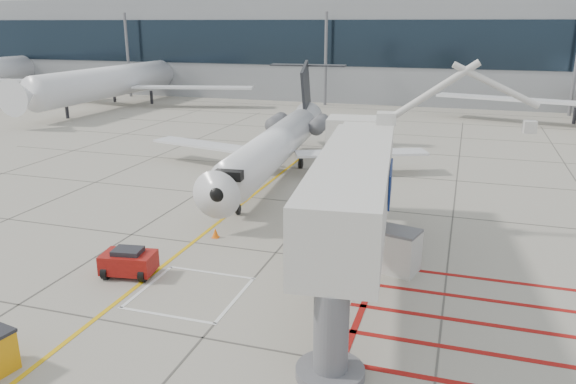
% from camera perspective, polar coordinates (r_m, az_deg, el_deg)
% --- Properties ---
extents(ground_plane, '(260.00, 260.00, 0.00)m').
position_cam_1_polar(ground_plane, '(23.87, -4.42, -9.77)').
color(ground_plane, '#9B9686').
rests_on(ground_plane, ground).
extents(regional_jet, '(24.26, 29.54, 7.30)m').
position_cam_1_polar(regional_jet, '(37.85, -2.16, 6.14)').
color(regional_jet, white).
rests_on(regional_jet, ground_plane).
extents(jet_bridge, '(10.90, 19.72, 7.55)m').
position_cam_1_polar(jet_bridge, '(22.78, 6.58, -0.90)').
color(jet_bridge, silver).
rests_on(jet_bridge, ground_plane).
extents(pushback_tug, '(2.45, 1.74, 1.32)m').
position_cam_1_polar(pushback_tug, '(25.70, -15.89, -6.78)').
color(pushback_tug, maroon).
rests_on(pushback_tug, ground_plane).
extents(baggage_cart, '(1.89, 1.45, 1.05)m').
position_cam_1_polar(baggage_cart, '(27.50, 3.09, -4.83)').
color(baggage_cart, '#5B5A5F').
rests_on(baggage_cart, ground_plane).
extents(ground_power_unit, '(2.74, 2.02, 1.94)m').
position_cam_1_polar(ground_power_unit, '(25.60, 10.38, -5.73)').
color(ground_power_unit, beige).
rests_on(ground_power_unit, ground_plane).
extents(cone_nose, '(0.37, 0.37, 0.51)m').
position_cam_1_polar(cone_nose, '(29.29, -7.39, -4.14)').
color(cone_nose, '#FF650D').
rests_on(cone_nose, ground_plane).
extents(cone_side, '(0.40, 0.40, 0.56)m').
position_cam_1_polar(cone_side, '(30.18, 1.85, -3.31)').
color(cone_side, '#F1440C').
rests_on(cone_side, ground_plane).
extents(terminal_building, '(180.00, 28.00, 14.00)m').
position_cam_1_polar(terminal_building, '(89.82, 19.31, 13.61)').
color(terminal_building, gray).
rests_on(terminal_building, ground_plane).
extents(terminal_glass_band, '(180.00, 0.10, 6.00)m').
position_cam_1_polar(terminal_glass_band, '(75.75, 19.57, 13.90)').
color(terminal_glass_band, black).
rests_on(terminal_glass_band, ground_plane).
extents(bg_aircraft_b, '(35.23, 39.14, 11.74)m').
position_cam_1_polar(bg_aircraft_b, '(79.22, -16.56, 12.71)').
color(bg_aircraft_b, silver).
rests_on(bg_aircraft_b, ground_plane).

